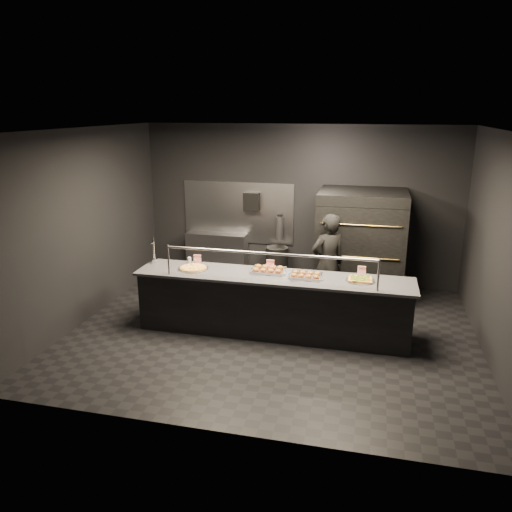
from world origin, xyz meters
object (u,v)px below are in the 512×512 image
(round_pizza, at_px, (193,268))
(slider_tray_b, at_px, (306,275))
(service_counter, at_px, (272,304))
(square_pizza, at_px, (360,279))
(beer_tap, at_px, (154,255))
(worker, at_px, (328,263))
(fire_extinguisher, at_px, (280,228))
(slider_tray_a, at_px, (268,270))
(pizza_oven, at_px, (360,244))
(trash_bin, at_px, (277,265))
(towel_dispenser, at_px, (252,202))
(prep_shelf, at_px, (217,255))

(round_pizza, bearing_deg, slider_tray_b, 0.32)
(service_counter, bearing_deg, square_pizza, 2.46)
(square_pizza, bearing_deg, beer_tap, 177.98)
(round_pizza, relative_size, worker, 0.28)
(fire_extinguisher, distance_m, square_pizza, 2.85)
(round_pizza, xyz_separation_m, slider_tray_a, (1.14, 0.14, 0.02))
(beer_tap, relative_size, square_pizza, 1.13)
(slider_tray_a, relative_size, worker, 0.34)
(service_counter, distance_m, pizza_oven, 2.30)
(round_pizza, bearing_deg, trash_bin, 68.36)
(fire_extinguisher, xyz_separation_m, slider_tray_b, (0.83, -2.38, -0.11))
(fire_extinguisher, xyz_separation_m, trash_bin, (-0.02, -0.18, -0.70))
(towel_dispenser, bearing_deg, slider_tray_b, -59.67)
(pizza_oven, relative_size, round_pizza, 4.04)
(trash_bin, bearing_deg, round_pizza, -111.64)
(pizza_oven, height_order, towel_dispenser, pizza_oven)
(worker, bearing_deg, trash_bin, -81.44)
(fire_extinguisher, xyz_separation_m, square_pizza, (1.61, -2.35, -0.12))
(prep_shelf, relative_size, fire_extinguisher, 2.38)
(prep_shelf, bearing_deg, slider_tray_b, -47.77)
(service_counter, relative_size, slider_tray_b, 7.63)
(fire_extinguisher, relative_size, square_pizza, 1.21)
(fire_extinguisher, distance_m, round_pizza, 2.55)
(pizza_oven, relative_size, slider_tray_b, 3.55)
(beer_tap, bearing_deg, round_pizza, -12.17)
(beer_tap, relative_size, worker, 0.29)
(beer_tap, relative_size, slider_tray_b, 0.88)
(beer_tap, bearing_deg, pizza_oven, 28.82)
(service_counter, relative_size, worker, 2.47)
(fire_extinguisher, xyz_separation_m, worker, (1.06, -1.33, -0.23))
(pizza_oven, xyz_separation_m, slider_tray_b, (-0.72, -1.88, -0.02))
(round_pizza, relative_size, slider_tray_a, 0.83)
(slider_tray_a, relative_size, trash_bin, 0.79)
(square_pizza, bearing_deg, prep_shelf, 141.60)
(service_counter, height_order, towel_dispenser, towel_dispenser)
(towel_dispenser, bearing_deg, service_counter, -69.37)
(towel_dispenser, relative_size, round_pizza, 0.74)
(fire_extinguisher, xyz_separation_m, round_pizza, (-0.89, -2.39, -0.12))
(fire_extinguisher, distance_m, worker, 1.71)
(fire_extinguisher, bearing_deg, towel_dispenser, -178.96)
(pizza_oven, distance_m, fire_extinguisher, 1.63)
(slider_tray_b, bearing_deg, pizza_oven, 69.13)
(pizza_oven, height_order, trash_bin, pizza_oven)
(slider_tray_a, height_order, slider_tray_b, slider_tray_a)
(prep_shelf, xyz_separation_m, square_pizza, (2.86, -2.27, 0.49))
(pizza_oven, distance_m, slider_tray_a, 2.18)
(worker, bearing_deg, prep_shelf, -62.90)
(worker, bearing_deg, slider_tray_a, 14.30)
(slider_tray_a, xyz_separation_m, slider_tray_b, (0.58, -0.13, -0.00))
(beer_tap, relative_size, trash_bin, 0.66)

